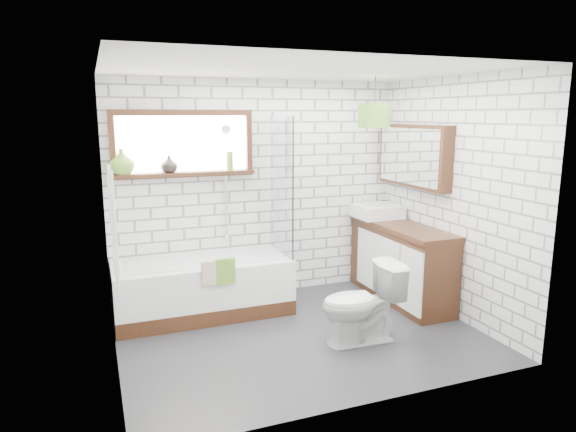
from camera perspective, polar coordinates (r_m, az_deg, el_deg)
name	(u,v)px	position (r m, az deg, el deg)	size (l,w,h in m)	color
floor	(301,335)	(5.14, 1.44, -13.11)	(3.40, 2.60, 0.01)	#26262A
ceiling	(302,69)	(4.70, 1.59, 16.03)	(3.40, 2.60, 0.01)	white
wall_back	(259,190)	(5.97, -3.29, 2.91)	(3.40, 0.01, 2.50)	white
wall_front	(373,241)	(3.61, 9.46, -2.72)	(3.40, 0.01, 2.50)	white
wall_left	(107,223)	(4.41, -19.43, -0.69)	(0.01, 2.60, 2.50)	white
wall_right	(452,198)	(5.63, 17.78, 1.88)	(0.01, 2.60, 2.50)	white
window	(184,144)	(5.67, -11.50, 7.85)	(1.52, 0.16, 0.68)	black
towel_radiator	(114,228)	(4.42, -18.81, -1.28)	(0.06, 0.52, 1.00)	white
mirror_cabinet	(414,156)	(6.01, 13.79, 6.50)	(0.16, 1.20, 0.70)	black
shower_riser	(226,184)	(5.80, -6.94, 3.60)	(0.02, 0.02, 1.30)	silver
bathtub	(203,287)	(5.62, -9.47, -7.78)	(1.84, 0.81, 0.59)	white
shower_screen	(281,186)	(5.61, -0.79, 3.36)	(0.02, 0.72, 1.50)	white
towel_green	(225,271)	(5.19, -6.97, -6.10)	(0.19, 0.05, 0.26)	#5D902B
towel_beige	(211,273)	(5.16, -8.58, -6.25)	(0.19, 0.05, 0.24)	tan
vanity	(401,262)	(6.06, 12.39, -5.02)	(0.50, 1.55, 0.89)	black
basin	(377,211)	(6.27, 9.89, 0.53)	(0.52, 0.46, 0.15)	white
tap	(389,206)	(6.35, 11.15, 1.05)	(0.03, 0.03, 0.15)	silver
toilet	(361,303)	(4.90, 8.15, -9.59)	(0.75, 0.43, 0.76)	white
vase_olive	(122,164)	(5.58, -17.99, 5.56)	(0.25, 0.25, 0.27)	olive
vase_dark	(169,166)	(5.63, -13.05, 5.45)	(0.18, 0.18, 0.19)	black
bottle	(230,163)	(5.76, -6.47, 5.89)	(0.07, 0.07, 0.21)	olive
pendant	(374,116)	(5.54, 9.56, 10.95)	(0.34, 0.34, 0.25)	#5D902B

